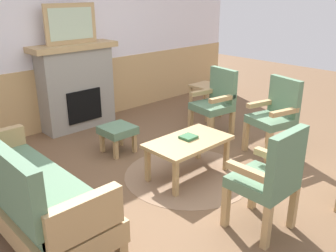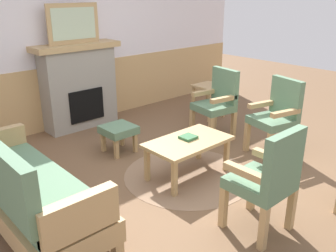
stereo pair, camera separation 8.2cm
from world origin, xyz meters
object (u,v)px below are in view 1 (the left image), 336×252
at_px(coffee_table, 188,144).
at_px(book_on_table, 188,137).
at_px(framed_picture, 71,24).
at_px(armchair_near_fireplace, 276,113).
at_px(couch, 28,191).
at_px(fireplace, 77,86).
at_px(footstool, 118,132).
at_px(armchair_by_window_left, 216,100).
at_px(side_table, 206,92).
at_px(armchair_front_left, 270,176).

height_order(coffee_table, book_on_table, book_on_table).
relative_size(framed_picture, armchair_near_fireplace, 0.82).
xyz_separation_m(couch, book_on_table, (1.78, -0.22, 0.06)).
distance_m(fireplace, footstool, 1.25).
bearing_deg(framed_picture, armchair_by_window_left, -53.82).
relative_size(framed_picture, book_on_table, 4.69).
bearing_deg(side_table, coffee_table, -144.78).
bearing_deg(side_table, armchair_front_left, -129.51).
bearing_deg(fireplace, framed_picture, 90.00).
relative_size(fireplace, book_on_table, 7.62).
relative_size(footstool, armchair_near_fireplace, 0.41).
relative_size(armchair_near_fireplace, armchair_front_left, 1.00).
relative_size(couch, armchair_near_fireplace, 1.84).
distance_m(framed_picture, footstool, 1.75).
relative_size(framed_picture, coffee_table, 0.83).
relative_size(fireplace, armchair_near_fireplace, 1.33).
height_order(book_on_table, armchair_near_fireplace, armchair_near_fireplace).
distance_m(book_on_table, side_table, 2.06).
xyz_separation_m(book_on_table, armchair_near_fireplace, (1.25, -0.35, 0.08)).
relative_size(armchair_by_window_left, armchair_front_left, 1.00).
height_order(couch, coffee_table, couch).
height_order(book_on_table, footstool, book_on_table).
relative_size(fireplace, side_table, 2.36).
height_order(coffee_table, side_table, side_table).
xyz_separation_m(framed_picture, coffee_table, (0.06, -2.27, -1.17)).
bearing_deg(armchair_front_left, coffee_table, 78.09).
bearing_deg(armchair_near_fireplace, side_table, 73.87).
xyz_separation_m(couch, coffee_table, (1.74, -0.26, -0.01)).
relative_size(book_on_table, side_table, 0.31).
height_order(armchair_near_fireplace, side_table, armchair_near_fireplace).
bearing_deg(fireplace, armchair_by_window_left, -53.82).
bearing_deg(armchair_front_left, armchair_near_fireplace, 29.24).
bearing_deg(coffee_table, footstool, 100.27).
bearing_deg(framed_picture, armchair_near_fireplace, -62.54).
bearing_deg(side_table, couch, -164.50).
bearing_deg(couch, armchair_near_fireplace, -10.78).
bearing_deg(coffee_table, side_table, 35.22).
xyz_separation_m(coffee_table, footstool, (-0.19, 1.07, -0.10)).
relative_size(footstool, armchair_by_window_left, 0.41).
xyz_separation_m(framed_picture, footstool, (-0.13, -1.19, -1.28)).
height_order(fireplace, framed_picture, framed_picture).
relative_size(fireplace, armchair_by_window_left, 1.33).
distance_m(fireplace, side_table, 2.08).
bearing_deg(framed_picture, book_on_table, -87.51).
xyz_separation_m(fireplace, armchair_front_left, (-0.19, -3.44, -0.11)).
bearing_deg(coffee_table, couch, 171.61).
xyz_separation_m(armchair_near_fireplace, side_table, (0.44, 1.54, -0.10)).
bearing_deg(footstool, armchair_front_left, -91.36).
distance_m(armchair_by_window_left, armchair_front_left, 2.26).
height_order(coffee_table, armchair_front_left, armchair_front_left).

